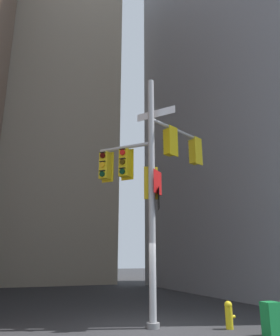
# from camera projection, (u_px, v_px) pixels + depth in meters

# --- Properties ---
(ground) EXTENTS (120.00, 120.00, 0.00)m
(ground) POSITION_uv_depth(u_px,v_px,m) (153.00, 328.00, 9.84)
(ground) COLOR #2D2D30
(building_mid_block) EXTENTS (16.06, 16.06, 29.12)m
(building_mid_block) POSITION_uv_depth(u_px,v_px,m) (24.00, 137.00, 34.83)
(building_mid_block) COLOR tan
(building_mid_block) RESTS_ON ground
(signal_pole_assembly) EXTENTS (4.22, 2.12, 8.35)m
(signal_pole_assembly) POSITION_uv_depth(u_px,v_px,m) (151.00, 172.00, 11.68)
(signal_pole_assembly) COLOR #B2B2B5
(signal_pole_assembly) RESTS_ON ground
(fire_hydrant) EXTENTS (0.33, 0.23, 0.79)m
(fire_hydrant) POSITION_uv_depth(u_px,v_px,m) (229.00, 314.00, 9.85)
(fire_hydrant) COLOR yellow
(fire_hydrant) RESTS_ON ground
(newspaper_box) EXTENTS (0.45, 0.36, 0.88)m
(newspaper_box) POSITION_uv_depth(u_px,v_px,m) (271.00, 319.00, 8.93)
(newspaper_box) COLOR #198C3F
(newspaper_box) RESTS_ON ground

